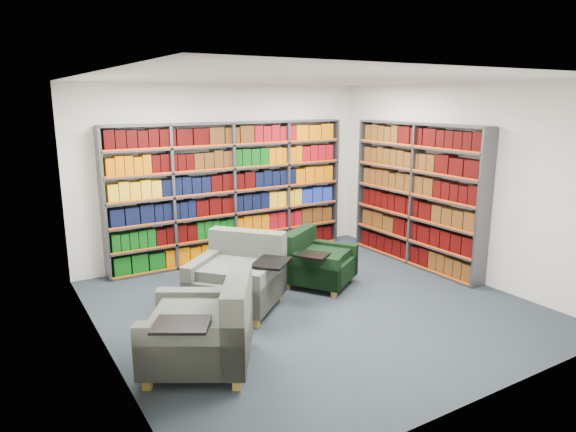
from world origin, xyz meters
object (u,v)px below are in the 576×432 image
coffee_table (236,272)px  chair_teal_front (208,332)px  chair_teal_left (240,278)px  chair_green_right (315,263)px

coffee_table → chair_teal_front: bearing=-123.6°
chair_teal_left → coffee_table: size_ratio=1.81×
chair_teal_left → chair_teal_front: 1.53m
chair_green_right → coffee_table: (-1.09, 0.27, -0.01)m
chair_teal_left → chair_green_right: size_ratio=1.22×
chair_teal_front → coffee_table: size_ratio=1.74×
chair_green_right → coffee_table: chair_green_right is taller
chair_teal_front → chair_teal_left: bearing=52.5°
chair_teal_left → chair_green_right: chair_teal_left is taller
chair_teal_left → chair_green_right: (1.25, 0.16, -0.06)m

